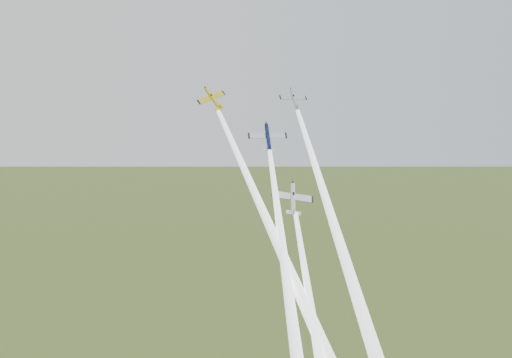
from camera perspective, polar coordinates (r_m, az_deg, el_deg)
name	(u,v)px	position (r m, az deg, el deg)	size (l,w,h in m)	color
plane_yellow	(213,99)	(136.64, -3.85, 7.13)	(7.11, 7.06, 1.11)	gold
smoke_trail_yellow	(278,245)	(123.76, 1.97, -5.88)	(2.85, 2.85, 63.05)	white
plane_navy	(268,137)	(134.85, 1.07, 3.71)	(8.34, 8.28, 1.31)	#0E153E
smoke_trail_navy	(288,288)	(120.37, 2.85, -9.65)	(2.85, 2.85, 60.04)	white
plane_silver_right	(294,99)	(142.26, 3.39, 7.12)	(6.59, 6.54, 1.03)	#A3ABB1
smoke_trail_silver_right	(336,231)	(127.96, 7.13, -4.63)	(2.85, 2.85, 58.20)	white
plane_silver_low	(293,199)	(129.22, 3.32, -1.77)	(8.80, 8.73, 1.38)	silver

